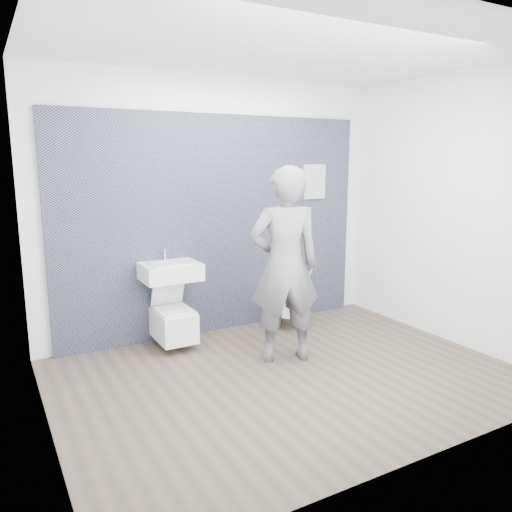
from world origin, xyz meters
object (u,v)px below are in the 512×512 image
washbasin (170,271)px  visitor (285,265)px  toilet_square (173,323)px  toilet_rounded (285,300)px

washbasin → visitor: (0.83, -0.87, 0.13)m
toilet_square → toilet_rounded: size_ratio=1.27×
washbasin → toilet_rounded: (1.36, -0.05, -0.49)m
toilet_rounded → visitor: 1.16m
washbasin → visitor: 1.21m
toilet_square → washbasin: bearing=90.0°
washbasin → toilet_square: size_ratio=0.85×
visitor → toilet_rounded: bearing=-105.9°
washbasin → toilet_square: bearing=-90.0°
visitor → washbasin: bearing=-29.2°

